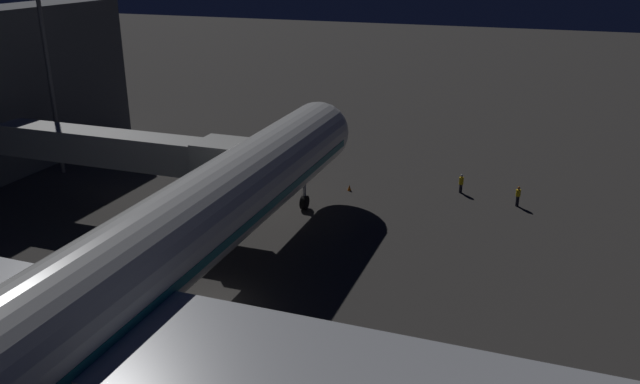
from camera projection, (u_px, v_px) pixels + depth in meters
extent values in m
plane|color=#383533|center=(204.00, 308.00, 38.99)|extent=(320.00, 320.00, 0.00)
cylinder|color=silver|center=(115.00, 281.00, 30.28)|extent=(5.21, 56.04, 5.21)
sphere|color=silver|center=(319.00, 132.00, 54.94)|extent=(5.10, 5.10, 5.10)
cube|color=#146670|center=(116.00, 288.00, 30.41)|extent=(5.26, 53.80, 0.50)
cube|color=black|center=(312.00, 126.00, 53.24)|extent=(2.86, 1.40, 0.90)
cube|color=#B7BABF|center=(80.00, 327.00, 28.23)|extent=(59.01, 7.29, 0.70)
cylinder|color=black|center=(357.00, 369.00, 28.51)|extent=(2.37, 0.15, 2.37)
cylinder|color=#B7BABF|center=(304.00, 181.00, 53.02)|extent=(0.28, 0.28, 2.56)
cylinder|color=black|center=(304.00, 202.00, 53.68)|extent=(0.45, 1.20, 1.20)
cube|color=#9E9E99|center=(108.00, 148.00, 50.59)|extent=(19.75, 2.60, 2.50)
cube|color=#9E9E99|center=(220.00, 161.00, 47.45)|extent=(3.20, 3.40, 3.00)
cube|color=black|center=(237.00, 163.00, 47.00)|extent=(0.70, 3.20, 2.70)
cylinder|color=#B7BABF|center=(211.00, 203.00, 49.00)|extent=(0.56, 0.56, 4.51)
cylinder|color=black|center=(219.00, 228.00, 49.50)|extent=(0.25, 0.60, 0.60)
cylinder|color=black|center=(206.00, 226.00, 49.88)|extent=(0.25, 0.60, 0.60)
cylinder|color=#59595E|center=(49.00, 71.00, 59.26)|extent=(0.40, 0.40, 19.79)
cylinder|color=black|center=(461.00, 188.00, 57.38)|extent=(0.28, 0.28, 0.80)
cylinder|color=yellow|center=(461.00, 181.00, 57.12)|extent=(0.40, 0.40, 0.65)
sphere|color=tan|center=(462.00, 176.00, 56.97)|extent=(0.24, 0.24, 0.24)
sphere|color=white|center=(462.00, 175.00, 56.95)|extent=(0.23, 0.23, 0.23)
cylinder|color=black|center=(517.00, 201.00, 54.35)|extent=(0.28, 0.28, 0.91)
cylinder|color=yellow|center=(518.00, 193.00, 54.09)|extent=(0.40, 0.40, 0.56)
sphere|color=tan|center=(519.00, 188.00, 53.95)|extent=(0.24, 0.24, 0.24)
sphere|color=orange|center=(519.00, 188.00, 53.93)|extent=(0.23, 0.23, 0.23)
cone|color=orange|center=(349.00, 188.00, 57.93)|extent=(0.36, 0.36, 0.55)
cone|color=orange|center=(304.00, 182.00, 59.33)|extent=(0.36, 0.36, 0.55)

